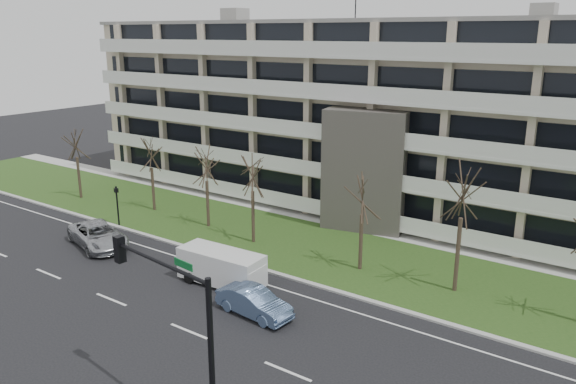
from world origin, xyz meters
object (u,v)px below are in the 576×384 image
Objects in this scene: white_van at (222,265)px; traffic_signal at (176,317)px; pedestrian_signal at (117,201)px; silver_pickup at (98,235)px; blue_sedan at (254,302)px.

traffic_signal reaches higher than white_van.
traffic_signal is at bearing -58.33° from white_van.
pedestrian_signal is (-20.10, 13.20, -2.36)m from traffic_signal.
pedestrian_signal is at bearing 154.06° from traffic_signal.
traffic_signal reaches higher than silver_pickup.
traffic_signal is 24.16m from pedestrian_signal.
traffic_signal is (6.73, -9.99, 3.15)m from white_van.
traffic_signal reaches higher than pedestrian_signal.
blue_sedan is at bearing -28.24° from white_van.
pedestrian_signal is at bearing 78.40° from blue_sedan.
blue_sedan is at bearing -78.98° from silver_pickup.
silver_pickup is 14.99m from blue_sedan.
blue_sedan is at bearing -6.08° from pedestrian_signal.
white_van reaches higher than silver_pickup.
blue_sedan is 9.36m from traffic_signal.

